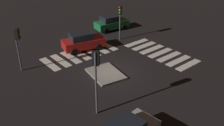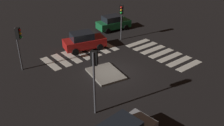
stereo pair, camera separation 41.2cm
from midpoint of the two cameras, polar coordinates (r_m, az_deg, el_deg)
ground_plane at (r=22.77m, az=0.52°, el=-2.23°), size 80.00×80.00×0.00m
traffic_island at (r=22.48m, az=-0.92°, el=-2.40°), size 3.66×2.99×0.18m
car_green at (r=32.52m, az=0.63°, el=8.91°), size 2.49×4.42×1.84m
car_red at (r=27.06m, az=-5.82°, el=4.88°), size 2.83×4.65×1.91m
traffic_light_north at (r=23.33m, az=-19.59°, el=5.11°), size 0.54×0.53×3.99m
traffic_light_east at (r=28.66m, az=2.51°, el=10.84°), size 0.54×0.54×4.05m
traffic_light_west at (r=16.33m, az=-3.24°, el=-1.00°), size 0.54×0.53×4.65m
crosswalk_near at (r=26.88m, az=11.34°, el=2.13°), size 7.60×3.20×0.02m
crosswalk_side at (r=26.42m, az=-6.38°, el=2.05°), size 3.20×7.60×0.02m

